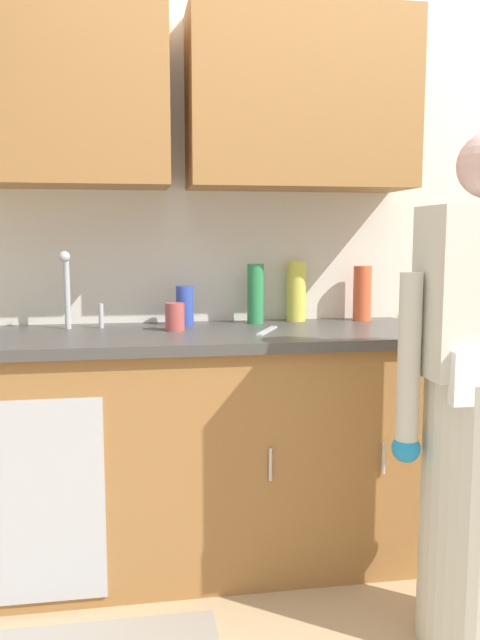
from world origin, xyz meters
TOP-DOWN VIEW (x-y plane):
  - kitchen_wall_with_uppers at (-0.14, 0.99)m, footprint 4.80×0.44m
  - counter_cabinet at (-0.55, 0.70)m, footprint 1.90×0.62m
  - countertop at (-0.55, 0.70)m, footprint 1.96×0.66m
  - sink at (-0.96, 0.71)m, footprint 0.50×0.36m
  - person_at_sink at (0.32, 0.02)m, footprint 0.55×0.34m
  - bottle_soap at (0.26, 0.91)m, footprint 0.08×0.08m
  - bottle_water_short at (-0.23, 0.90)m, footprint 0.07×0.07m
  - bottle_water_tall at (-0.04, 0.94)m, footprint 0.08×0.08m
  - bottle_cleaner_spray at (-0.53, 0.87)m, footprint 0.07×0.07m
  - cup_by_sink at (-0.58, 0.73)m, footprint 0.08×0.08m
  - knife_on_counter at (-0.23, 0.65)m, footprint 0.13×0.23m

SIDE VIEW (x-z plane):
  - counter_cabinet at x=-0.55m, z-range 0.00..0.90m
  - person_at_sink at x=0.32m, z-range -0.12..1.50m
  - countertop at x=-0.55m, z-range 0.90..0.94m
  - sink at x=-0.96m, z-range 0.75..1.10m
  - knife_on_counter at x=-0.23m, z-range 0.94..0.95m
  - cup_by_sink at x=-0.58m, z-range 0.94..1.05m
  - bottle_cleaner_spray at x=-0.53m, z-range 0.94..1.11m
  - bottle_soap at x=0.26m, z-range 0.94..1.18m
  - bottle_water_short at x=-0.23m, z-range 0.94..1.19m
  - bottle_water_tall at x=-0.04m, z-range 0.94..1.20m
  - kitchen_wall_with_uppers at x=-0.14m, z-range 0.13..2.83m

